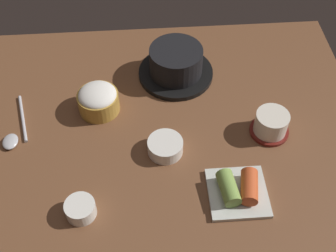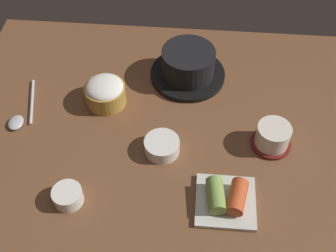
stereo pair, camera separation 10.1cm
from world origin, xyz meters
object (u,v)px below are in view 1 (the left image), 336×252
(tea_cup_with_saucer, at_px, (271,124))
(spoon, at_px, (14,134))
(banchan_cup_center, at_px, (165,146))
(stone_pot, at_px, (176,64))
(side_bowl_near, at_px, (80,209))
(kimchi_plate, at_px, (238,190))
(rice_bowl, at_px, (98,99))

(tea_cup_with_saucer, bearing_deg, spoon, 176.89)
(tea_cup_with_saucer, bearing_deg, banchan_cup_center, -171.28)
(spoon, bearing_deg, tea_cup_with_saucer, -3.11)
(banchan_cup_center, height_order, spoon, banchan_cup_center)
(stone_pot, relative_size, side_bowl_near, 3.10)
(stone_pot, xyz_separation_m, kimchi_plate, (0.10, -0.37, -0.02))
(stone_pot, distance_m, spoon, 0.44)
(banchan_cup_center, height_order, side_bowl_near, same)
(banchan_cup_center, distance_m, spoon, 0.36)
(kimchi_plate, relative_size, spoon, 0.73)
(banchan_cup_center, bearing_deg, stone_pot, 79.75)
(stone_pot, bearing_deg, rice_bowl, -151.42)
(side_bowl_near, bearing_deg, stone_pot, 59.98)
(kimchi_plate, xyz_separation_m, spoon, (-0.50, 0.20, -0.01))
(stone_pot, distance_m, tea_cup_with_saucer, 0.29)
(spoon, bearing_deg, side_bowl_near, -52.22)
(stone_pot, xyz_separation_m, side_bowl_near, (-0.23, -0.39, -0.02))
(stone_pot, distance_m, kimchi_plate, 0.39)
(banchan_cup_center, xyz_separation_m, side_bowl_near, (-0.18, -0.15, 0.00))
(stone_pot, bearing_deg, tea_cup_with_saucer, -45.89)
(kimchi_plate, xyz_separation_m, side_bowl_near, (-0.33, -0.02, 0.00))
(banchan_cup_center, distance_m, side_bowl_near, 0.23)
(stone_pot, height_order, rice_bowl, stone_pot)
(kimchi_plate, height_order, side_bowl_near, kimchi_plate)
(rice_bowl, relative_size, banchan_cup_center, 1.24)
(spoon, bearing_deg, kimchi_plate, -21.52)
(banchan_cup_center, xyz_separation_m, kimchi_plate, (0.15, -0.12, -0.00))
(rice_bowl, distance_m, tea_cup_with_saucer, 0.42)
(banchan_cup_center, distance_m, kimchi_plate, 0.19)
(tea_cup_with_saucer, distance_m, banchan_cup_center, 0.25)
(tea_cup_with_saucer, relative_size, banchan_cup_center, 1.14)
(banchan_cup_center, relative_size, side_bowl_near, 1.28)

